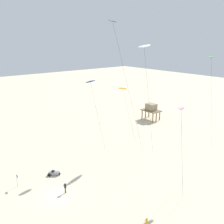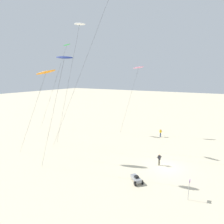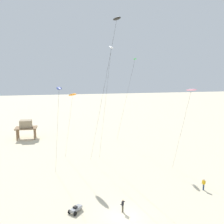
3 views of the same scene
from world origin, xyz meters
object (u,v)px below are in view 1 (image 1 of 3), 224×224
kite_navy (91,82)px  kite_flyer_middle (147,223)px  kite_pink (181,110)px  kite_green (211,60)px  kite_black (114,28)px  marker_flag (17,178)px  beach_buggy (54,173)px  kite_white (144,48)px  kite_orange (123,89)px  kite_flyer_nearest (65,187)px  stilt_house (151,108)px

kite_navy → kite_flyer_middle: size_ratio=8.91×
kite_pink → kite_green: (-5.29, 14.79, 4.62)m
kite_black → marker_flag: bearing=-116.1°
beach_buggy → marker_flag: 6.00m
kite_white → marker_flag: size_ratio=10.07×
kite_navy → kite_green: bearing=42.6°
kite_white → kite_orange: bearing=169.0°
kite_pink → kite_flyer_nearest: size_ratio=8.65×
kite_flyer_nearest → beach_buggy: kite_flyer_nearest is taller
kite_flyer_nearest → beach_buggy: (-5.72, 1.00, -0.46)m
kite_white → kite_black: (-0.36, -5.88, 2.87)m
kite_white → kite_green: kite_white is taller
kite_black → kite_flyer_middle: bearing=-22.5°
kite_white → marker_flag: kite_white is taller
kite_pink → kite_green: bearing=109.7°
kite_pink → marker_flag: kite_pink is taller
kite_white → kite_pink: bearing=-25.9°
kite_white → beach_buggy: size_ratio=10.83×
kite_pink → stilt_house: kite_pink is taller
kite_navy → beach_buggy: bearing=-79.1°
kite_flyer_middle → kite_pink: bearing=91.2°
kite_pink → stilt_house: 41.26m
beach_buggy → kite_flyer_middle: bearing=8.3°
kite_navy → kite_flyer_nearest: kite_navy is taller
kite_black → kite_pink: bearing=1.2°
kite_navy → kite_flyer_middle: 25.19m
marker_flag → kite_pink: bearing=36.5°
kite_navy → kite_flyer_middle: kite_navy is taller
kite_pink → kite_black: kite_black is taller
kite_green → kite_flyer_nearest: bearing=-107.3°
kite_green → kite_orange: kite_green is taller
kite_navy → kite_black: 12.14m
kite_flyer_nearest → beach_buggy: size_ratio=0.86×
kite_black → kite_flyer_nearest: size_ratio=14.67×
kite_black → marker_flag: (-6.68, -13.60, -21.85)m
kite_white → kite_navy: kite_white is taller
stilt_house → kite_white: bearing=-51.4°
kite_black → stilt_house: kite_black is taller
kite_green → kite_navy: bearing=-137.4°
kite_navy → kite_green: kite_green is taller
kite_white → kite_black: 6.56m
kite_green → beach_buggy: kite_green is taller
kite_black → kite_orange: (-6.07, 7.13, -10.48)m
stilt_house → kite_flyer_nearest: bearing=-65.8°
kite_flyer_middle → marker_flag: marker_flag is taller
kite_navy → beach_buggy: (1.74, -9.04, -14.01)m
kite_orange → kite_flyer_middle: bearing=-33.7°
kite_green → marker_flag: 35.91m
kite_pink → kite_flyer_middle: 14.04m
kite_navy → kite_flyer_middle: bearing=-17.4°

